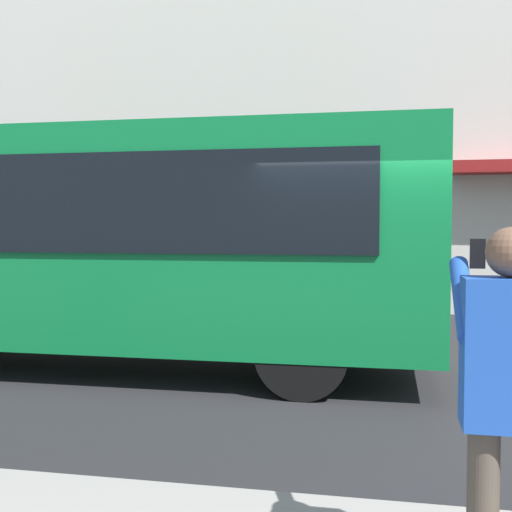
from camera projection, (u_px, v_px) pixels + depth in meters
The scene contains 4 objects.
ground_plane at pixel (377, 386), 7.47m from camera, with size 60.00×60.00×0.00m, color #232326.
building_facade_far at pixel (385, 32), 13.84m from camera, with size 28.00×1.55×12.00m.
red_bus at pixel (85, 238), 8.50m from camera, with size 9.05×2.54×3.08m.
pedestrian_photographer at pixel (510, 389), 2.83m from camera, with size 0.53×0.52×1.70m.
Camera 1 is at (-0.10, 7.52, 1.86)m, focal length 45.49 mm.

